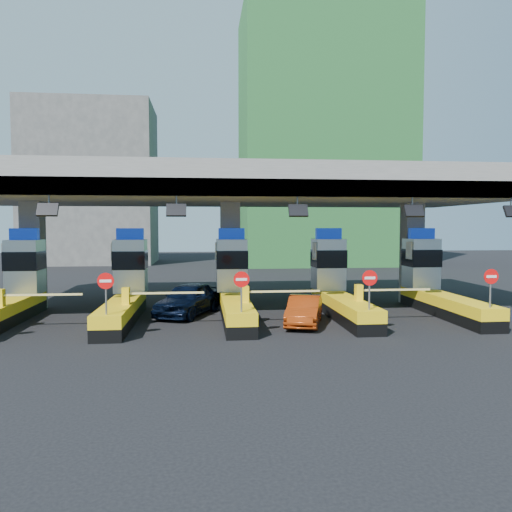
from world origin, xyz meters
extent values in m
plane|color=black|center=(0.00, 0.00, 0.00)|extent=(120.00, 120.00, 0.00)
cube|color=slate|center=(0.00, 3.00, 6.25)|extent=(28.00, 12.00, 1.50)
cube|color=#4C4C49|center=(0.00, -2.70, 5.85)|extent=(28.00, 0.60, 0.70)
cube|color=slate|center=(-10.00, 3.00, 2.75)|extent=(1.00, 1.00, 5.50)
cube|color=slate|center=(0.00, 3.00, 2.75)|extent=(1.00, 1.00, 5.50)
cube|color=slate|center=(10.00, 3.00, 2.75)|extent=(1.00, 1.00, 5.50)
cylinder|color=slate|center=(-7.50, -2.70, 5.25)|extent=(0.06, 0.06, 0.50)
cube|color=black|center=(-7.50, -2.90, 4.90)|extent=(0.80, 0.38, 0.54)
cylinder|color=slate|center=(-2.50, -2.70, 5.25)|extent=(0.06, 0.06, 0.50)
cube|color=black|center=(-2.50, -2.90, 4.90)|extent=(0.80, 0.38, 0.54)
cylinder|color=slate|center=(2.50, -2.70, 5.25)|extent=(0.06, 0.06, 0.50)
cube|color=black|center=(2.50, -2.90, 4.90)|extent=(0.80, 0.38, 0.54)
cylinder|color=slate|center=(7.50, -2.70, 5.25)|extent=(0.06, 0.06, 0.50)
cube|color=black|center=(7.50, -2.90, 4.90)|extent=(0.80, 0.38, 0.54)
cylinder|color=slate|center=(12.00, -2.70, 5.25)|extent=(0.06, 0.06, 0.50)
cube|color=black|center=(-10.00, -1.00, 0.25)|extent=(1.20, 8.00, 0.50)
cube|color=#E5B70C|center=(-10.00, -1.00, 0.75)|extent=(1.20, 8.00, 0.50)
cube|color=#9EA3A8|center=(-10.00, 1.80, 2.30)|extent=(1.50, 1.50, 2.60)
cube|color=black|center=(-10.00, 1.78, 2.60)|extent=(1.56, 1.56, 0.90)
cube|color=#0C2DBF|center=(-10.00, 1.80, 3.88)|extent=(1.30, 0.35, 0.55)
cube|color=white|center=(-10.80, 1.50, 3.00)|extent=(0.06, 0.70, 0.90)
cube|color=#E5B70C|center=(-9.65, -2.20, 1.35)|extent=(0.30, 0.35, 0.70)
cube|color=white|center=(-8.00, -2.20, 1.45)|extent=(3.20, 0.08, 0.08)
cube|color=black|center=(-5.00, -1.00, 0.25)|extent=(1.20, 8.00, 0.50)
cube|color=#E5B70C|center=(-5.00, -1.00, 0.75)|extent=(1.20, 8.00, 0.50)
cube|color=#9EA3A8|center=(-5.00, 1.80, 2.30)|extent=(1.50, 1.50, 2.60)
cube|color=black|center=(-5.00, 1.78, 2.60)|extent=(1.56, 1.56, 0.90)
cube|color=#0C2DBF|center=(-5.00, 1.80, 3.88)|extent=(1.30, 0.35, 0.55)
cube|color=white|center=(-5.80, 1.50, 3.00)|extent=(0.06, 0.70, 0.90)
cylinder|color=slate|center=(-5.00, -4.60, 1.65)|extent=(0.07, 0.07, 1.30)
cylinder|color=red|center=(-5.00, -4.63, 2.25)|extent=(0.60, 0.04, 0.60)
cube|color=white|center=(-5.00, -4.65, 2.25)|extent=(0.42, 0.02, 0.10)
cube|color=#E5B70C|center=(-4.65, -2.20, 1.35)|extent=(0.30, 0.35, 0.70)
cube|color=white|center=(-3.00, -2.20, 1.45)|extent=(3.20, 0.08, 0.08)
cube|color=black|center=(0.00, -1.00, 0.25)|extent=(1.20, 8.00, 0.50)
cube|color=#E5B70C|center=(0.00, -1.00, 0.75)|extent=(1.20, 8.00, 0.50)
cube|color=#9EA3A8|center=(0.00, 1.80, 2.30)|extent=(1.50, 1.50, 2.60)
cube|color=black|center=(0.00, 1.78, 2.60)|extent=(1.56, 1.56, 0.90)
cube|color=#0C2DBF|center=(0.00, 1.80, 3.88)|extent=(1.30, 0.35, 0.55)
cube|color=white|center=(-0.80, 1.50, 3.00)|extent=(0.06, 0.70, 0.90)
cylinder|color=slate|center=(0.00, -4.60, 1.65)|extent=(0.07, 0.07, 1.30)
cylinder|color=red|center=(0.00, -4.63, 2.25)|extent=(0.60, 0.04, 0.60)
cube|color=white|center=(0.00, -4.65, 2.25)|extent=(0.42, 0.02, 0.10)
cube|color=#E5B70C|center=(0.35, -2.20, 1.35)|extent=(0.30, 0.35, 0.70)
cube|color=white|center=(2.00, -2.20, 1.45)|extent=(3.20, 0.08, 0.08)
cube|color=black|center=(5.00, -1.00, 0.25)|extent=(1.20, 8.00, 0.50)
cube|color=#E5B70C|center=(5.00, -1.00, 0.75)|extent=(1.20, 8.00, 0.50)
cube|color=#9EA3A8|center=(5.00, 1.80, 2.30)|extent=(1.50, 1.50, 2.60)
cube|color=black|center=(5.00, 1.78, 2.60)|extent=(1.56, 1.56, 0.90)
cube|color=#0C2DBF|center=(5.00, 1.80, 3.88)|extent=(1.30, 0.35, 0.55)
cube|color=white|center=(4.20, 1.50, 3.00)|extent=(0.06, 0.70, 0.90)
cylinder|color=slate|center=(5.00, -4.60, 1.65)|extent=(0.07, 0.07, 1.30)
cylinder|color=red|center=(5.00, -4.63, 2.25)|extent=(0.60, 0.04, 0.60)
cube|color=white|center=(5.00, -4.65, 2.25)|extent=(0.42, 0.02, 0.10)
cube|color=#E5B70C|center=(5.35, -2.20, 1.35)|extent=(0.30, 0.35, 0.70)
cube|color=white|center=(7.00, -2.20, 1.45)|extent=(3.20, 0.08, 0.08)
cube|color=black|center=(10.00, -1.00, 0.25)|extent=(1.20, 8.00, 0.50)
cube|color=#E5B70C|center=(10.00, -1.00, 0.75)|extent=(1.20, 8.00, 0.50)
cube|color=#9EA3A8|center=(10.00, 1.80, 2.30)|extent=(1.50, 1.50, 2.60)
cube|color=black|center=(10.00, 1.78, 2.60)|extent=(1.56, 1.56, 0.90)
cube|color=#0C2DBF|center=(10.00, 1.80, 3.88)|extent=(1.30, 0.35, 0.55)
cube|color=white|center=(9.20, 1.50, 3.00)|extent=(0.06, 0.70, 0.90)
cylinder|color=slate|center=(10.00, -4.60, 1.65)|extent=(0.07, 0.07, 1.30)
cylinder|color=red|center=(10.00, -4.63, 2.25)|extent=(0.60, 0.04, 0.60)
cube|color=white|center=(10.00, -4.65, 2.25)|extent=(0.42, 0.02, 0.10)
cube|color=#E5B70C|center=(10.35, -2.20, 1.35)|extent=(0.30, 0.35, 0.70)
cube|color=white|center=(12.00, -2.20, 1.45)|extent=(3.20, 0.08, 0.08)
cube|color=#1E5926|center=(12.00, 32.00, 14.00)|extent=(18.00, 12.00, 28.00)
cube|color=#4C4C49|center=(-14.00, 36.00, 9.00)|extent=(14.00, 10.00, 18.00)
imported|color=black|center=(-2.15, 0.57, 0.78)|extent=(3.57, 4.95, 1.57)
imported|color=#8D2D0A|center=(2.89, -2.33, 0.63)|extent=(2.37, 4.02, 1.25)
camera|label=1|loc=(-1.46, -23.30, 4.26)|focal=35.00mm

